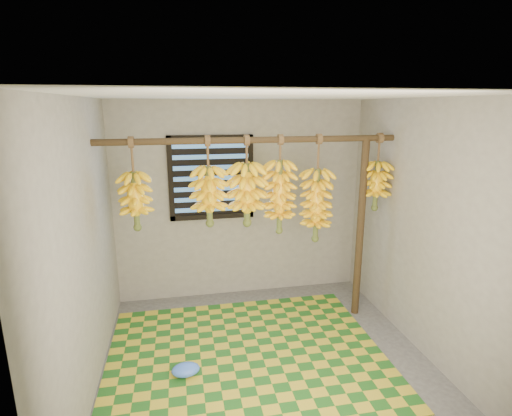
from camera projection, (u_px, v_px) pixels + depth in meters
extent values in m
cube|color=#4A4A4A|center=(268.00, 362.00, 3.74)|extent=(3.00, 3.00, 0.01)
cube|color=silver|center=(270.00, 95.00, 3.14)|extent=(3.00, 3.00, 0.01)
cube|color=slate|center=(241.00, 201.00, 4.87)|extent=(3.00, 0.01, 2.40)
cube|color=slate|center=(83.00, 253.00, 3.15)|extent=(0.01, 3.00, 2.40)
cube|color=slate|center=(425.00, 230.00, 3.73)|extent=(0.01, 3.00, 2.40)
cube|color=black|center=(211.00, 178.00, 4.70)|extent=(1.00, 0.04, 1.00)
cylinder|color=#3E2D18|center=(253.00, 140.00, 3.90)|extent=(3.00, 0.06, 0.06)
cylinder|color=#3E2D18|center=(360.00, 230.00, 4.38)|extent=(0.08, 0.08, 2.00)
cube|color=#1F5D1B|center=(246.00, 354.00, 3.84)|extent=(2.62, 2.10, 0.01)
ellipsoid|color=#3F71EC|center=(186.00, 370.00, 3.53)|extent=(0.27, 0.21, 0.10)
cylinder|color=brown|center=(132.00, 157.00, 3.72)|extent=(0.02, 0.02, 0.34)
cylinder|color=#4C5923|center=(135.00, 199.00, 3.82)|extent=(0.06, 0.06, 0.53)
cylinder|color=brown|center=(208.00, 154.00, 3.85)|extent=(0.02, 0.02, 0.31)
cylinder|color=#4C5923|center=(209.00, 194.00, 3.95)|extent=(0.06, 0.06, 0.56)
cylinder|color=brown|center=(247.00, 152.00, 3.92)|extent=(0.02, 0.02, 0.29)
cylinder|color=#4C5923|center=(247.00, 193.00, 4.02)|extent=(0.07, 0.07, 0.59)
cylinder|color=brown|center=(280.00, 150.00, 3.98)|extent=(0.02, 0.02, 0.27)
cylinder|color=#4C5923|center=(280.00, 195.00, 4.10)|extent=(0.06, 0.06, 0.72)
cylinder|color=brown|center=(318.00, 154.00, 4.07)|extent=(0.02, 0.02, 0.37)
cylinder|color=#4C5923|center=(316.00, 204.00, 4.20)|extent=(0.06, 0.06, 0.74)
cylinder|color=brown|center=(379.00, 150.00, 4.19)|extent=(0.02, 0.02, 0.30)
cylinder|color=#4C5923|center=(376.00, 184.00, 4.28)|extent=(0.05, 0.05, 0.49)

